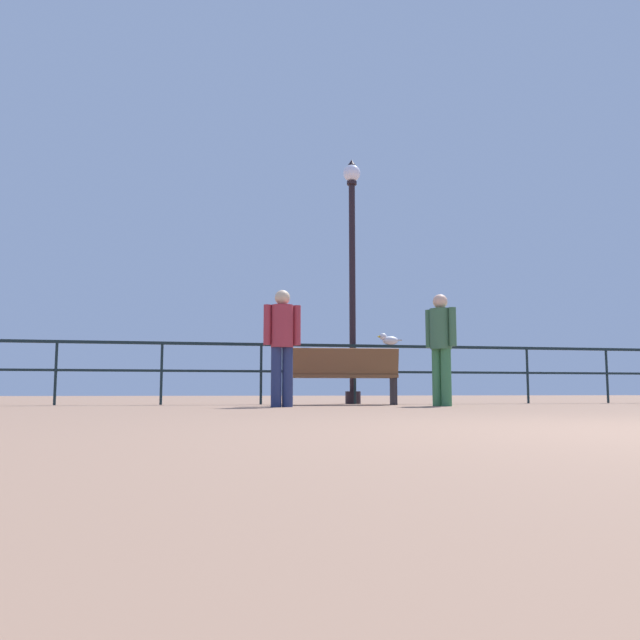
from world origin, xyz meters
name	(u,v)px	position (x,y,z in m)	size (l,w,h in m)	color
pier_railing	(355,360)	(0.00, 8.01, 0.76)	(23.02, 0.05, 1.04)	black
bench_near_left	(343,372)	(-0.38, 7.29, 0.53)	(1.81, 0.71, 0.91)	brown
lamppost_center	(352,264)	(0.02, 8.24, 2.52)	(0.32, 0.32, 4.47)	black
person_by_bench	(441,341)	(0.87, 6.20, 0.97)	(0.34, 0.47, 1.68)	#377345
person_at_railing	(282,339)	(-1.55, 6.13, 0.95)	(0.53, 0.32, 1.66)	navy
seagull_on_rail	(389,340)	(0.63, 8.02, 1.13)	(0.44, 0.21, 0.21)	silver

